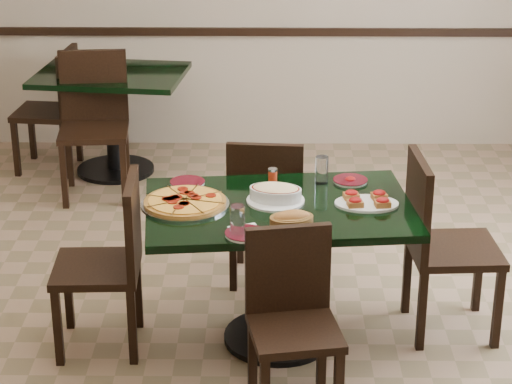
{
  "coord_description": "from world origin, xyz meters",
  "views": [
    {
      "loc": [
        0.04,
        -4.71,
        2.65
      ],
      "look_at": [
        -0.02,
        0.0,
        0.71
      ],
      "focal_mm": 70.0,
      "sensor_mm": 36.0,
      "label": 1
    }
  ],
  "objects_px": {
    "lasagna_casserole": "(276,193)",
    "back_table": "(112,103)",
    "chair_far": "(266,204)",
    "chair_near": "(292,311)",
    "back_chair_left": "(56,103)",
    "bread_basket": "(291,221)",
    "bruschetta_platter": "(367,201)",
    "pepperoni_pizza": "(185,202)",
    "main_table": "(279,239)",
    "chair_left": "(113,255)",
    "chair_right": "(438,236)",
    "back_chair_near": "(94,116)"
  },
  "relations": [
    {
      "from": "main_table",
      "to": "chair_left",
      "type": "bearing_deg",
      "value": 178.06
    },
    {
      "from": "chair_near",
      "to": "chair_right",
      "type": "bearing_deg",
      "value": 30.4
    },
    {
      "from": "chair_right",
      "to": "pepperoni_pizza",
      "type": "distance_m",
      "value": 1.29
    },
    {
      "from": "back_chair_near",
      "to": "back_chair_left",
      "type": "bearing_deg",
      "value": 123.99
    },
    {
      "from": "chair_right",
      "to": "back_chair_near",
      "type": "distance_m",
      "value": 2.78
    },
    {
      "from": "bread_basket",
      "to": "chair_right",
      "type": "bearing_deg",
      "value": 13.16
    },
    {
      "from": "chair_right",
      "to": "back_chair_left",
      "type": "bearing_deg",
      "value": 42.25
    },
    {
      "from": "main_table",
      "to": "back_chair_left",
      "type": "height_order",
      "value": "back_chair_left"
    },
    {
      "from": "bread_basket",
      "to": "chair_near",
      "type": "bearing_deg",
      "value": -104.05
    },
    {
      "from": "chair_near",
      "to": "back_chair_left",
      "type": "height_order",
      "value": "back_chair_left"
    },
    {
      "from": "back_chair_near",
      "to": "back_chair_left",
      "type": "xyz_separation_m",
      "value": [
        -0.35,
        0.43,
        -0.05
      ]
    },
    {
      "from": "chair_near",
      "to": "pepperoni_pizza",
      "type": "relative_size",
      "value": 1.93
    },
    {
      "from": "chair_near",
      "to": "bread_basket",
      "type": "bearing_deg",
      "value": 79.92
    },
    {
      "from": "chair_far",
      "to": "chair_left",
      "type": "height_order",
      "value": "chair_left"
    },
    {
      "from": "back_table",
      "to": "lasagna_casserole",
      "type": "xyz_separation_m",
      "value": [
        1.15,
        -2.34,
        0.27
      ]
    },
    {
      "from": "back_chair_left",
      "to": "pepperoni_pizza",
      "type": "xyz_separation_m",
      "value": [
        1.13,
        -2.45,
        0.26
      ]
    },
    {
      "from": "bruschetta_platter",
      "to": "pepperoni_pizza",
      "type": "bearing_deg",
      "value": -177.25
    },
    {
      "from": "chair_left",
      "to": "pepperoni_pizza",
      "type": "height_order",
      "value": "chair_left"
    },
    {
      "from": "main_table",
      "to": "back_chair_left",
      "type": "relative_size",
      "value": 1.52
    },
    {
      "from": "lasagna_casserole",
      "to": "back_table",
      "type": "bearing_deg",
      "value": 126.98
    },
    {
      "from": "back_table",
      "to": "chair_far",
      "type": "bearing_deg",
      "value": -51.08
    },
    {
      "from": "chair_far",
      "to": "lasagna_casserole",
      "type": "xyz_separation_m",
      "value": [
        0.04,
        -0.58,
        0.3
      ]
    },
    {
      "from": "pepperoni_pizza",
      "to": "chair_far",
      "type": "bearing_deg",
      "value": 57.88
    },
    {
      "from": "chair_far",
      "to": "back_chair_near",
      "type": "relative_size",
      "value": 0.9
    },
    {
      "from": "back_table",
      "to": "chair_near",
      "type": "distance_m",
      "value": 3.16
    },
    {
      "from": "chair_left",
      "to": "bread_basket",
      "type": "height_order",
      "value": "chair_left"
    },
    {
      "from": "back_chair_near",
      "to": "pepperoni_pizza",
      "type": "height_order",
      "value": "back_chair_near"
    },
    {
      "from": "chair_near",
      "to": "chair_right",
      "type": "height_order",
      "value": "chair_right"
    },
    {
      "from": "back_chair_near",
      "to": "back_table",
      "type": "bearing_deg",
      "value": 74.95
    },
    {
      "from": "back_chair_near",
      "to": "back_chair_left",
      "type": "relative_size",
      "value": 1.08
    },
    {
      "from": "main_table",
      "to": "back_table",
      "type": "distance_m",
      "value": 2.65
    },
    {
      "from": "back_table",
      "to": "chair_left",
      "type": "distance_m",
      "value": 2.46
    },
    {
      "from": "chair_left",
      "to": "bruschetta_platter",
      "type": "bearing_deg",
      "value": 90.34
    },
    {
      "from": "chair_right",
      "to": "bread_basket",
      "type": "distance_m",
      "value": 0.88
    },
    {
      "from": "main_table",
      "to": "back_chair_near",
      "type": "height_order",
      "value": "back_chair_near"
    },
    {
      "from": "back_chair_left",
      "to": "lasagna_casserole",
      "type": "distance_m",
      "value": 2.88
    },
    {
      "from": "chair_far",
      "to": "bread_basket",
      "type": "xyz_separation_m",
      "value": [
        0.12,
        -0.89,
        0.3
      ]
    },
    {
      "from": "bread_basket",
      "to": "chair_far",
      "type": "bearing_deg",
      "value": 83.22
    },
    {
      "from": "chair_left",
      "to": "bread_basket",
      "type": "xyz_separation_m",
      "value": [
        0.87,
        -0.22,
        0.29
      ]
    },
    {
      "from": "bread_basket",
      "to": "bruschetta_platter",
      "type": "distance_m",
      "value": 0.46
    },
    {
      "from": "pepperoni_pizza",
      "to": "bread_basket",
      "type": "height_order",
      "value": "bread_basket"
    },
    {
      "from": "back_table",
      "to": "bread_basket",
      "type": "height_order",
      "value": "bread_basket"
    },
    {
      "from": "chair_far",
      "to": "chair_right",
      "type": "bearing_deg",
      "value": 154.75
    },
    {
      "from": "lasagna_casserole",
      "to": "bread_basket",
      "type": "height_order",
      "value": "same"
    },
    {
      "from": "chair_right",
      "to": "chair_left",
      "type": "bearing_deg",
      "value": 92.43
    },
    {
      "from": "back_chair_near",
      "to": "chair_left",
      "type": "bearing_deg",
      "value": -83.52
    },
    {
      "from": "lasagna_casserole",
      "to": "bruschetta_platter",
      "type": "bearing_deg",
      "value": 5.9
    },
    {
      "from": "main_table",
      "to": "chair_far",
      "type": "relative_size",
      "value": 1.55
    },
    {
      "from": "back_table",
      "to": "main_table",
      "type": "bearing_deg",
      "value": -57.05
    },
    {
      "from": "lasagna_casserole",
      "to": "chair_left",
      "type": "bearing_deg",
      "value": -162.28
    }
  ]
}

